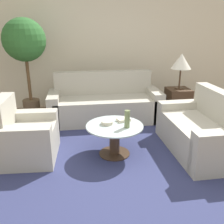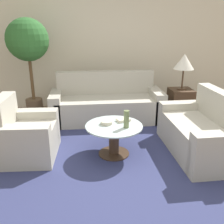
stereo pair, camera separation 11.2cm
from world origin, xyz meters
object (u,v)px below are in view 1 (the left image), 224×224
at_px(bowl, 107,123).
at_px(vase, 127,119).
at_px(sofa_main, 105,104).
at_px(armchair, 24,138).
at_px(loveseat, 203,132).
at_px(potted_plant, 25,46).
at_px(book_stack, 123,120).
at_px(coffee_table, 115,136).
at_px(table_lamp, 181,62).

bearing_deg(bowl, vase, -30.42).
distance_m(sofa_main, armchair, 1.84).
bearing_deg(loveseat, sofa_main, -141.09).
height_order(potted_plant, book_stack, potted_plant).
height_order(coffee_table, table_lamp, table_lamp).
bearing_deg(armchair, potted_plant, 8.33).
distance_m(loveseat, potted_plant, 3.39).
bearing_deg(book_stack, table_lamp, 24.47).
height_order(bowl, book_stack, bowl).
bearing_deg(potted_plant, armchair, -84.62).
bearing_deg(coffee_table, table_lamp, 42.24).
relative_size(armchair, table_lamp, 1.30).
relative_size(loveseat, table_lamp, 2.15).
xyz_separation_m(table_lamp, book_stack, (-1.31, -1.18, -0.63)).
distance_m(bowl, book_stack, 0.26).
distance_m(table_lamp, book_stack, 1.87).
bearing_deg(vase, loveseat, 1.23).
bearing_deg(bowl, sofa_main, 84.86).
bearing_deg(sofa_main, book_stack, -84.44).
relative_size(table_lamp, bowl, 4.04).
bearing_deg(coffee_table, armchair, 175.94).
height_order(armchair, coffee_table, armchair).
bearing_deg(loveseat, vase, -89.68).
relative_size(sofa_main, bowl, 12.68).
bearing_deg(coffee_table, vase, -31.26).
distance_m(armchair, coffee_table, 1.24).
bearing_deg(sofa_main, bowl, -95.14).
bearing_deg(sofa_main, coffee_table, -91.01).
bearing_deg(coffee_table, sofa_main, 88.99).
relative_size(armchair, book_stack, 4.06).
relative_size(sofa_main, vase, 8.68).
xyz_separation_m(armchair, book_stack, (1.39, 0.06, 0.17)).
bearing_deg(table_lamp, armchair, -155.39).
relative_size(coffee_table, vase, 3.30).
xyz_separation_m(loveseat, bowl, (-1.37, 0.12, 0.18)).
relative_size(potted_plant, book_stack, 8.83).
height_order(coffee_table, bowl, bowl).
bearing_deg(book_stack, potted_plant, 116.75).
bearing_deg(vase, sofa_main, 94.88).
xyz_separation_m(sofa_main, loveseat, (1.25, -1.49, -0.00)).
height_order(table_lamp, vase, table_lamp).
distance_m(table_lamp, vase, 1.99).
bearing_deg(armchair, bowl, -88.72).
relative_size(coffee_table, potted_plant, 0.42).
bearing_deg(potted_plant, coffee_table, -51.02).
xyz_separation_m(coffee_table, potted_plant, (-1.39, 1.72, 1.10)).
bearing_deg(table_lamp, potted_plant, 172.04).
bearing_deg(potted_plant, sofa_main, -11.77).
xyz_separation_m(loveseat, potted_plant, (-2.66, 1.79, 1.10)).
height_order(sofa_main, bowl, sofa_main).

